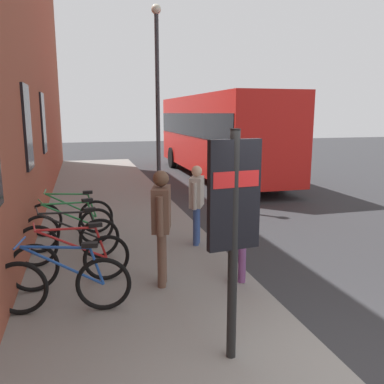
{
  "coord_description": "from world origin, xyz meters",
  "views": [
    {
      "loc": [
        -2.75,
        2.51,
        2.66
      ],
      "look_at": [
        3.16,
        0.89,
        1.46
      ],
      "focal_mm": 37.68,
      "sensor_mm": 36.0,
      "label": 1
    }
  ],
  "objects_px": {
    "bicycle_under_window": "(72,261)",
    "pedestrian_by_facade": "(197,197)",
    "bicycle_mid_rack": "(63,284)",
    "pedestrian_crossing_street": "(238,219)",
    "bicycle_end_of_row": "(69,240)",
    "city_bus": "(218,131)",
    "street_lamp": "(157,88)",
    "pedestrian_near_bus": "(161,216)",
    "bicycle_beside_lamp": "(70,228)",
    "bicycle_far_end": "(71,217)",
    "transit_info_sign": "(234,210)"
  },
  "relations": [
    {
      "from": "bicycle_under_window",
      "to": "pedestrian_by_facade",
      "type": "xyz_separation_m",
      "value": [
        1.38,
        -2.33,
        0.56
      ]
    },
    {
      "from": "bicycle_mid_rack",
      "to": "pedestrian_crossing_street",
      "type": "height_order",
      "value": "pedestrian_crossing_street"
    },
    {
      "from": "bicycle_end_of_row",
      "to": "pedestrian_by_facade",
      "type": "relative_size",
      "value": 1.13
    },
    {
      "from": "bicycle_under_window",
      "to": "bicycle_end_of_row",
      "type": "xyz_separation_m",
      "value": [
        1.02,
        0.06,
        0.0
      ]
    },
    {
      "from": "bicycle_mid_rack",
      "to": "city_bus",
      "type": "distance_m",
      "value": 12.49
    },
    {
      "from": "city_bus",
      "to": "street_lamp",
      "type": "distance_m",
      "value": 5.56
    },
    {
      "from": "pedestrian_near_bus",
      "to": "pedestrian_by_facade",
      "type": "distance_m",
      "value": 1.99
    },
    {
      "from": "bicycle_mid_rack",
      "to": "street_lamp",
      "type": "bearing_deg",
      "value": -20.64
    },
    {
      "from": "pedestrian_crossing_street",
      "to": "pedestrian_by_facade",
      "type": "bearing_deg",
      "value": 2.42
    },
    {
      "from": "pedestrian_by_facade",
      "to": "bicycle_beside_lamp",
      "type": "bearing_deg",
      "value": 80.27
    },
    {
      "from": "bicycle_far_end",
      "to": "pedestrian_near_bus",
      "type": "height_order",
      "value": "pedestrian_near_bus"
    },
    {
      "from": "pedestrian_by_facade",
      "to": "bicycle_far_end",
      "type": "bearing_deg",
      "value": 61.36
    },
    {
      "from": "bicycle_under_window",
      "to": "pedestrian_crossing_street",
      "type": "height_order",
      "value": "pedestrian_crossing_street"
    },
    {
      "from": "transit_info_sign",
      "to": "pedestrian_by_facade",
      "type": "distance_m",
      "value": 3.81
    },
    {
      "from": "pedestrian_by_facade",
      "to": "bicycle_mid_rack",
      "type": "bearing_deg",
      "value": 132.38
    },
    {
      "from": "bicycle_end_of_row",
      "to": "city_bus",
      "type": "bearing_deg",
      "value": -32.49
    },
    {
      "from": "pedestrian_crossing_street",
      "to": "bicycle_end_of_row",
      "type": "bearing_deg",
      "value": 57.3
    },
    {
      "from": "city_bus",
      "to": "pedestrian_crossing_street",
      "type": "bearing_deg",
      "value": 162.69
    },
    {
      "from": "bicycle_end_of_row",
      "to": "pedestrian_by_facade",
      "type": "xyz_separation_m",
      "value": [
        0.35,
        -2.38,
        0.56
      ]
    },
    {
      "from": "pedestrian_crossing_street",
      "to": "street_lamp",
      "type": "distance_m",
      "value": 6.83
    },
    {
      "from": "pedestrian_near_bus",
      "to": "pedestrian_crossing_street",
      "type": "distance_m",
      "value": 1.13
    },
    {
      "from": "bicycle_beside_lamp",
      "to": "pedestrian_by_facade",
      "type": "xyz_separation_m",
      "value": [
        -0.41,
        -2.4,
        0.56
      ]
    },
    {
      "from": "bicycle_beside_lamp",
      "to": "pedestrian_by_facade",
      "type": "bearing_deg",
      "value": -99.73
    },
    {
      "from": "bicycle_far_end",
      "to": "street_lamp",
      "type": "relative_size",
      "value": 0.32
    },
    {
      "from": "bicycle_end_of_row",
      "to": "pedestrian_crossing_street",
      "type": "relative_size",
      "value": 1.08
    },
    {
      "from": "bicycle_beside_lamp",
      "to": "pedestrian_near_bus",
      "type": "xyz_separation_m",
      "value": [
        -2.11,
        -1.38,
        0.67
      ]
    },
    {
      "from": "bicycle_mid_rack",
      "to": "pedestrian_by_facade",
      "type": "xyz_separation_m",
      "value": [
        2.21,
        -2.43,
        0.56
      ]
    },
    {
      "from": "bicycle_under_window",
      "to": "bicycle_beside_lamp",
      "type": "distance_m",
      "value": 1.79
    },
    {
      "from": "bicycle_beside_lamp",
      "to": "transit_info_sign",
      "type": "relative_size",
      "value": 0.72
    },
    {
      "from": "bicycle_far_end",
      "to": "pedestrian_by_facade",
      "type": "relative_size",
      "value": 1.13
    },
    {
      "from": "pedestrian_near_bus",
      "to": "city_bus",
      "type": "bearing_deg",
      "value": -23.0
    },
    {
      "from": "pedestrian_near_bus",
      "to": "pedestrian_crossing_street",
      "type": "bearing_deg",
      "value": -101.91
    },
    {
      "from": "city_bus",
      "to": "pedestrian_crossing_street",
      "type": "height_order",
      "value": "city_bus"
    },
    {
      "from": "bicycle_end_of_row",
      "to": "transit_info_sign",
      "type": "relative_size",
      "value": 0.73
    },
    {
      "from": "pedestrian_near_bus",
      "to": "transit_info_sign",
      "type": "bearing_deg",
      "value": -170.14
    },
    {
      "from": "transit_info_sign",
      "to": "pedestrian_by_facade",
      "type": "height_order",
      "value": "transit_info_sign"
    },
    {
      "from": "bicycle_mid_rack",
      "to": "pedestrian_crossing_street",
      "type": "distance_m",
      "value": 2.59
    },
    {
      "from": "bicycle_far_end",
      "to": "pedestrian_near_bus",
      "type": "bearing_deg",
      "value": -155.59
    },
    {
      "from": "bicycle_end_of_row",
      "to": "bicycle_far_end",
      "type": "distance_m",
      "value": 1.66
    },
    {
      "from": "pedestrian_crossing_street",
      "to": "bicycle_mid_rack",
      "type": "bearing_deg",
      "value": 96.29
    },
    {
      "from": "bicycle_beside_lamp",
      "to": "city_bus",
      "type": "relative_size",
      "value": 0.16
    },
    {
      "from": "bicycle_under_window",
      "to": "bicycle_end_of_row",
      "type": "distance_m",
      "value": 1.03
    },
    {
      "from": "bicycle_mid_rack",
      "to": "pedestrian_crossing_street",
      "type": "relative_size",
      "value": 1.08
    },
    {
      "from": "transit_info_sign",
      "to": "bicycle_beside_lamp",
      "type": "bearing_deg",
      "value": 22.74
    },
    {
      "from": "bicycle_beside_lamp",
      "to": "city_bus",
      "type": "xyz_separation_m",
      "value": [
        8.33,
        -5.81,
        1.41
      ]
    },
    {
      "from": "pedestrian_crossing_street",
      "to": "street_lamp",
      "type": "xyz_separation_m",
      "value": [
        6.45,
        -0.03,
        2.26
      ]
    },
    {
      "from": "pedestrian_crossing_street",
      "to": "street_lamp",
      "type": "relative_size",
      "value": 0.3
    },
    {
      "from": "bicycle_far_end",
      "to": "pedestrian_crossing_street",
      "type": "height_order",
      "value": "pedestrian_crossing_street"
    },
    {
      "from": "bicycle_under_window",
      "to": "transit_info_sign",
      "type": "xyz_separation_m",
      "value": [
        -2.32,
        -1.65,
        1.21
      ]
    },
    {
      "from": "bicycle_end_of_row",
      "to": "bicycle_under_window",
      "type": "bearing_deg",
      "value": -176.76
    }
  ]
}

